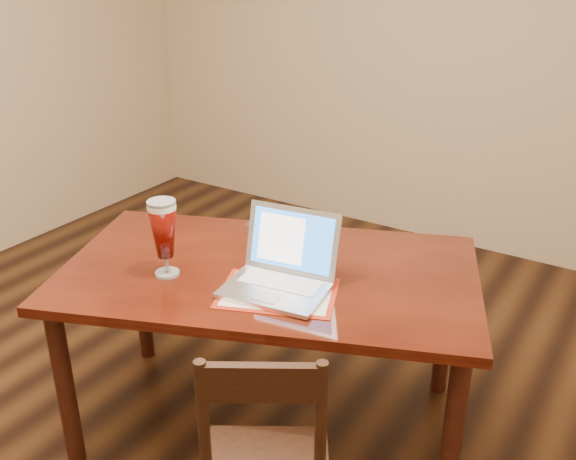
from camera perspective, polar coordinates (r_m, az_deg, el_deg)
The scene contains 2 objects.
ground at distance 2.79m, azimuth -8.97°, elevation -18.66°, with size 5.00×5.00×0.00m, color black.
dining_table at distance 2.49m, azimuth -1.94°, elevation -5.09°, with size 1.79×1.40×1.04m.
Camera 1 is at (1.42, -1.48, 1.88)m, focal length 40.00 mm.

